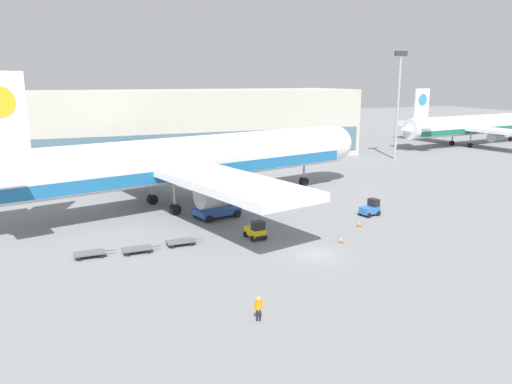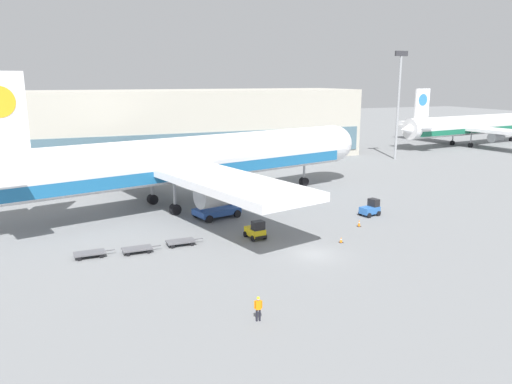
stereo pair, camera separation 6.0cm
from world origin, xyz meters
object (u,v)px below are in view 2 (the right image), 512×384
baggage_dolly_second (137,249)px  traffic_cone_near (359,223)px  baggage_dolly_third (181,241)px  traffic_cone_far (341,240)px  baggage_tug_foreground (256,230)px  light_mast (399,97)px  scissor_lift_loader (216,201)px  baggage_tug_mid (371,208)px  ground_crew_near (258,307)px  airplane_main (186,161)px  airplane_distant (470,126)px  baggage_dolly_lead (90,253)px

baggage_dolly_second → traffic_cone_near: bearing=-2.5°
baggage_dolly_third → traffic_cone_far: 16.15m
baggage_tug_foreground → baggage_dolly_second: 12.12m
light_mast → baggage_tug_foreground: (-46.34, -38.00, -11.72)m
baggage_dolly_third → traffic_cone_near: traffic_cone_near is taller
scissor_lift_loader → baggage_tug_foreground: size_ratio=2.22×
baggage_tug_mid → baggage_dolly_third: 24.13m
baggage_dolly_second → ground_crew_near: size_ratio=2.07×
airplane_main → baggage_tug_mid: size_ratio=21.22×
light_mast → scissor_lift_loader: 56.61m
airplane_distant → baggage_tug_foreground: bearing=-155.1°
baggage_tug_foreground → baggage_dolly_third: 7.80m
traffic_cone_far → ground_crew_near: bearing=-138.8°
scissor_lift_loader → baggage_dolly_third: size_ratio=1.56×
baggage_dolly_second → traffic_cone_near: (24.51, -0.53, -0.00)m
traffic_cone_near → airplane_main: bearing=132.9°
airplane_distant → baggage_dolly_lead: bearing=-160.2°
baggage_dolly_third → ground_crew_near: (1.13, -17.65, 0.67)m
airplane_distant → traffic_cone_near: bearing=-150.2°
light_mast → traffic_cone_far: size_ratio=36.14×
baggage_tug_mid → baggage_dolly_lead: (-32.70, -2.49, -0.49)m
baggage_dolly_lead → baggage_dolly_second: 4.32m
light_mast → ground_crew_near: 77.07m
airplane_distant → scissor_lift_loader: (-78.08, -39.51, -2.83)m
traffic_cone_far → airplane_distant: bearing=37.6°
baggage_dolly_third → ground_crew_near: ground_crew_near is taller
airplane_distant → traffic_cone_far: size_ratio=80.13×
airplane_main → baggage_dolly_second: 19.29m
airplane_main → baggage_dolly_lead: bearing=-144.6°
scissor_lift_loader → ground_crew_near: (-5.29, -26.14, -0.93)m
baggage_tug_foreground → baggage_dolly_third: size_ratio=0.70×
baggage_tug_foreground → baggage_tug_mid: 16.58m
baggage_dolly_lead → scissor_lift_loader: bearing=28.6°
airplane_main → traffic_cone_far: (10.69, -20.84, -5.55)m
scissor_lift_loader → baggage_dolly_third: 10.77m
ground_crew_near → traffic_cone_near: ground_crew_near is taller
baggage_dolly_second → baggage_dolly_third: bearing=6.7°
ground_crew_near → traffic_cone_near: bearing=55.3°
airplane_main → airplane_distant: airplane_main is taller
baggage_dolly_lead → baggage_dolly_second: (4.30, -0.41, 0.00)m
baggage_dolly_second → baggage_dolly_third: (4.38, 0.61, 0.00)m
scissor_lift_loader → traffic_cone_far: (8.84, -13.75, -1.70)m
baggage_dolly_lead → baggage_dolly_third: 8.68m
baggage_dolly_lead → baggage_dolly_third: bearing=0.0°
baggage_tug_foreground → traffic_cone_far: size_ratio=4.36×
baggage_tug_mid → traffic_cone_far: 11.58m
airplane_main → baggage_tug_foreground: 17.43m
baggage_dolly_lead → traffic_cone_near: traffic_cone_near is taller
baggage_tug_foreground → scissor_lift_loader: bearing=-179.1°
airplane_distant → baggage_dolly_lead: size_ratio=12.87×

